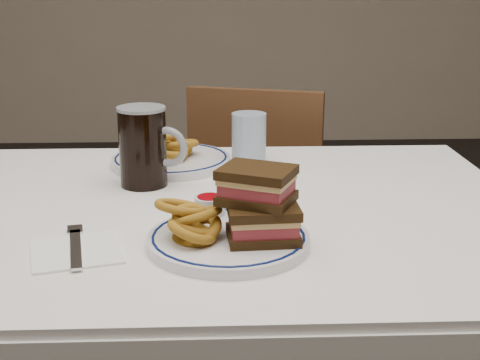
{
  "coord_description": "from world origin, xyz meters",
  "views": [
    {
      "loc": [
        0.06,
        -1.15,
        1.16
      ],
      "look_at": [
        0.1,
        -0.15,
        0.85
      ],
      "focal_mm": 50.0,
      "sensor_mm": 36.0,
      "label": 1
    }
  ],
  "objects_px": {
    "main_plate": "(229,240)",
    "beer_mug": "(144,146)",
    "far_plate": "(171,160)",
    "chair_far": "(262,208)",
    "reuben_sandwich": "(260,204)"
  },
  "relations": [
    {
      "from": "chair_far",
      "to": "far_plate",
      "type": "bearing_deg",
      "value": -115.01
    },
    {
      "from": "chair_far",
      "to": "far_plate",
      "type": "distance_m",
      "value": 0.64
    },
    {
      "from": "chair_far",
      "to": "reuben_sandwich",
      "type": "bearing_deg",
      "value": -94.43
    },
    {
      "from": "chair_far",
      "to": "far_plate",
      "type": "height_order",
      "value": "chair_far"
    },
    {
      "from": "reuben_sandwich",
      "to": "beer_mug",
      "type": "height_order",
      "value": "beer_mug"
    },
    {
      "from": "chair_far",
      "to": "reuben_sandwich",
      "type": "xyz_separation_m",
      "value": [
        -0.08,
        -0.99,
        0.36
      ]
    },
    {
      "from": "main_plate",
      "to": "reuben_sandwich",
      "type": "height_order",
      "value": "reuben_sandwich"
    },
    {
      "from": "main_plate",
      "to": "far_plate",
      "type": "relative_size",
      "value": 0.96
    },
    {
      "from": "chair_far",
      "to": "far_plate",
      "type": "relative_size",
      "value": 3.22
    },
    {
      "from": "chair_far",
      "to": "reuben_sandwich",
      "type": "relative_size",
      "value": 6.36
    },
    {
      "from": "main_plate",
      "to": "beer_mug",
      "type": "relative_size",
      "value": 1.6
    },
    {
      "from": "main_plate",
      "to": "beer_mug",
      "type": "bearing_deg",
      "value": 116.61
    },
    {
      "from": "main_plate",
      "to": "far_plate",
      "type": "distance_m",
      "value": 0.48
    },
    {
      "from": "reuben_sandwich",
      "to": "far_plate",
      "type": "height_order",
      "value": "reuben_sandwich"
    },
    {
      "from": "beer_mug",
      "to": "main_plate",
      "type": "bearing_deg",
      "value": -63.39
    }
  ]
}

